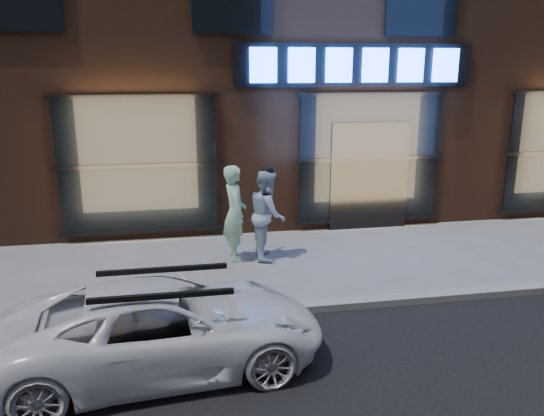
{
  "coord_description": "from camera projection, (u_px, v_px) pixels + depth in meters",
  "views": [
    {
      "loc": [
        -4.22,
        -7.12,
        3.57
      ],
      "look_at": [
        -2.63,
        1.6,
        1.2
      ],
      "focal_mm": 35.0,
      "sensor_mm": 36.0,
      "label": 1
    }
  ],
  "objects": [
    {
      "name": "ground",
      "position": [
        453.0,
        299.0,
        8.42
      ],
      "size": [
        90.0,
        90.0,
        0.0
      ],
      "primitive_type": "plane",
      "color": "slate",
      "rests_on": "ground"
    },
    {
      "name": "curb",
      "position": [
        453.0,
        295.0,
        8.41
      ],
      "size": [
        60.0,
        0.25,
        0.12
      ],
      "primitive_type": "cube",
      "color": "gray",
      "rests_on": "ground"
    },
    {
      "name": "storefront_building",
      "position": [
        324.0,
        8.0,
        14.69
      ],
      "size": [
        30.2,
        8.28,
        10.3
      ],
      "color": "#54301E",
      "rests_on": "ground"
    },
    {
      "name": "man_bowtie",
      "position": [
        235.0,
        213.0,
        9.95
      ],
      "size": [
        0.5,
        0.71,
        1.82
      ],
      "primitive_type": "imported",
      "rotation": [
        0.0,
        0.0,
        1.67
      ],
      "color": "#B1E9C2",
      "rests_on": "ground"
    },
    {
      "name": "man_cap",
      "position": [
        267.0,
        214.0,
        10.06
      ],
      "size": [
        0.7,
        0.87,
        1.72
      ],
      "primitive_type": "imported",
      "rotation": [
        0.0,
        0.0,
        1.51
      ],
      "color": "silver",
      "rests_on": "ground"
    },
    {
      "name": "white_suv",
      "position": [
        165.0,
        327.0,
        6.38
      ],
      "size": [
        4.0,
        2.14,
        1.07
      ],
      "primitive_type": "imported",
      "rotation": [
        0.0,
        0.0,
        1.67
      ],
      "color": "white",
      "rests_on": "ground"
    }
  ]
}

